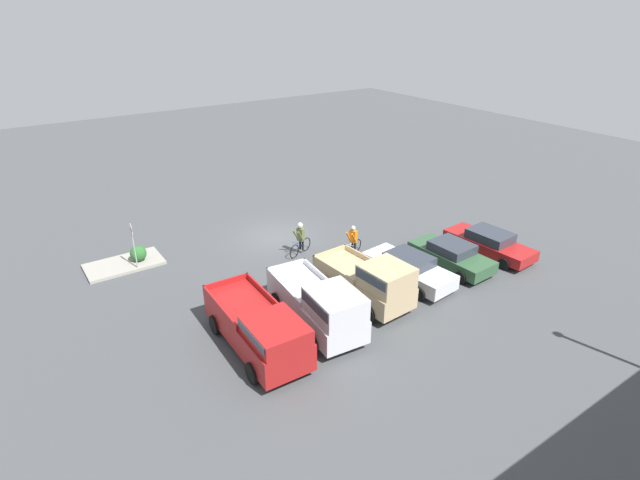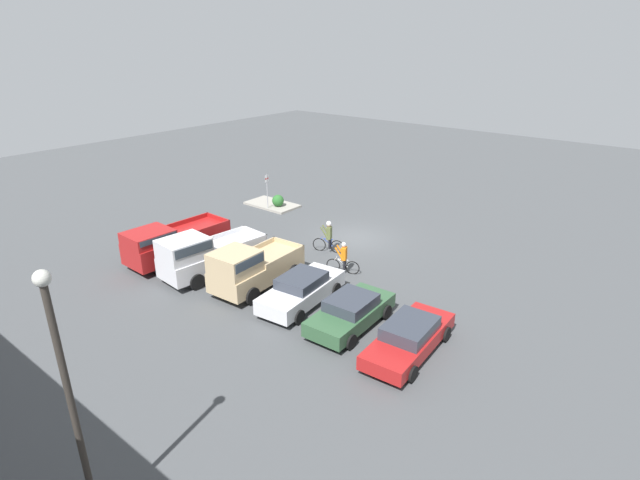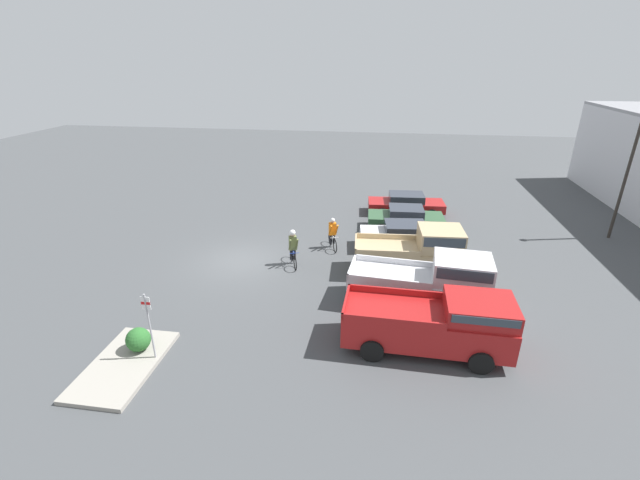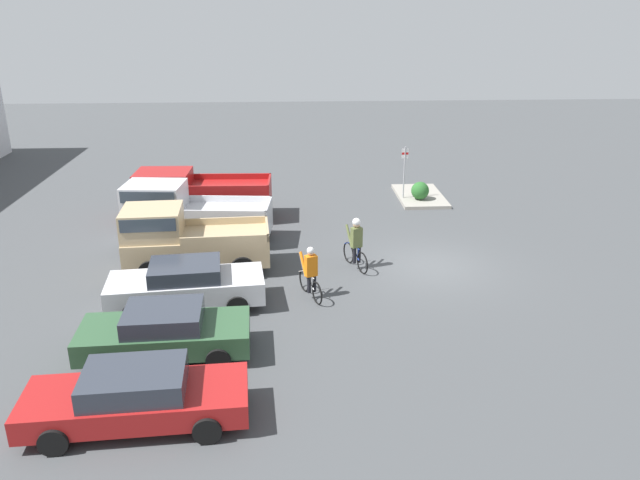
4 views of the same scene
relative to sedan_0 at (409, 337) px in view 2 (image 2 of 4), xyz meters
name	(u,v)px [view 2 (image 2 of 4)]	position (x,y,z in m)	size (l,w,h in m)	color
ground_plane	(356,238)	(8.29, -8.29, -0.66)	(80.00, 80.00, 0.00)	#424447
sedan_0	(409,337)	(0.00, 0.00, 0.00)	(2.17, 4.89, 1.31)	maroon
sedan_1	(351,312)	(2.80, -0.12, 0.02)	(2.15, 4.41, 1.35)	#2D5133
sedan_2	(302,289)	(5.60, -0.27, 0.06)	(2.30, 4.76, 1.41)	silver
pickup_truck_0	(250,267)	(8.37, 0.20, 0.50)	(2.43, 4.92, 2.27)	tan
pickup_truck_1	(205,254)	(11.25, 0.57, 0.50)	(2.52, 5.59, 2.29)	silver
pickup_truck_2	(172,242)	(14.01, 0.51, 0.43)	(2.37, 5.64, 2.07)	maroon
cyclist_0	(329,236)	(8.31, -5.66, 0.28)	(1.71, 0.71, 1.84)	black
cyclist_1	(343,258)	(6.06, -4.01, 0.17)	(1.65, 0.69, 1.70)	black
fire_lane_sign	(267,189)	(16.06, -8.73, 0.88)	(0.06, 0.30, 2.57)	#9E9EA3
lamppost	(68,388)	(2.40, 11.17, 3.38)	(0.36, 0.36, 6.91)	#2D2823
curb_island	(272,205)	(16.51, -9.62, -0.59)	(3.74, 2.11, 0.15)	gray
shrub	(278,201)	(15.77, -9.45, -0.10)	(0.82, 0.82, 0.82)	#286028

